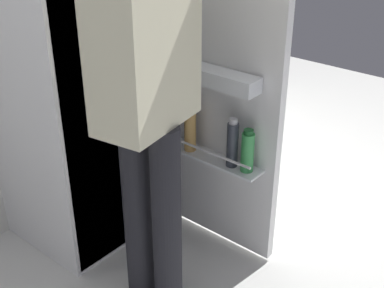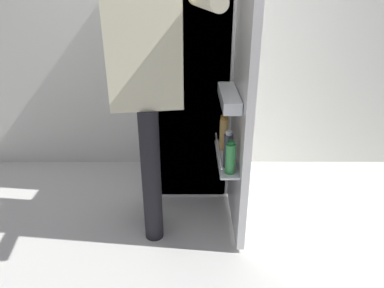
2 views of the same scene
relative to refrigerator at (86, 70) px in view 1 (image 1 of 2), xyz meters
The scene contains 3 objects.
ground_plane 1.02m from the refrigerator, 93.05° to the right, with size 6.48×6.48×0.00m, color silver.
refrigerator is the anchor object (origin of this frame).
person 0.70m from the refrigerator, 109.49° to the right, with size 0.63×0.69×1.78m.
Camera 1 is at (-1.42, -1.37, 1.71)m, focal length 48.37 mm.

